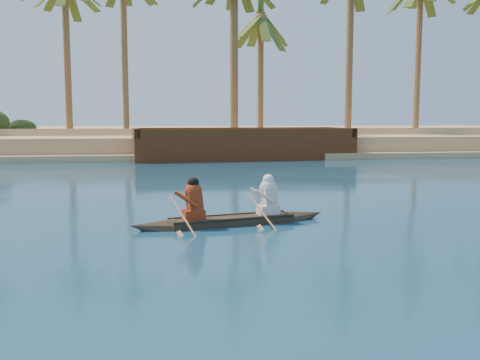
{
  "coord_description": "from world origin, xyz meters",
  "views": [
    {
      "loc": [
        2.2,
        -8.72,
        2.46
      ],
      "look_at": [
        4.01,
        4.24,
        0.94
      ],
      "focal_mm": 40.0,
      "sensor_mm": 36.0,
      "label": 1
    }
  ],
  "objects": [
    {
      "name": "sandy_embankment",
      "position": [
        0.0,
        46.89,
        0.53
      ],
      "size": [
        150.0,
        51.0,
        1.5
      ],
      "color": "tan",
      "rests_on": "ground"
    },
    {
      "name": "palm_grove",
      "position": [
        0.0,
        35.0,
        8.0
      ],
      "size": [
        110.0,
        14.0,
        16.0
      ],
      "primitive_type": null,
      "color": "#31561E",
      "rests_on": "ground"
    },
    {
      "name": "canoe",
      "position": [
        3.71,
        3.42,
        0.25
      ],
      "size": [
        4.78,
        1.67,
        1.31
      ],
      "rotation": [
        0.0,
        0.0,
        0.22
      ],
      "color": "#382B1E",
      "rests_on": "ground"
    },
    {
      "name": "ground",
      "position": [
        0.0,
        0.0,
        0.0
      ],
      "size": [
        160.0,
        160.0,
        0.0
      ],
      "primitive_type": "plane",
      "color": "#0C3050",
      "rests_on": "ground"
    },
    {
      "name": "shrub_cluster",
      "position": [
        0.0,
        31.5,
        1.2
      ],
      "size": [
        100.0,
        6.0,
        2.4
      ],
      "primitive_type": null,
      "color": "#1F3714",
      "rests_on": "ground"
    },
    {
      "name": "barge_mid",
      "position": [
        6.9,
        23.79,
        0.77
      ],
      "size": [
        13.52,
        5.53,
        2.2
      ],
      "rotation": [
        0.0,
        0.0,
        0.09
      ],
      "color": "#5B2813",
      "rests_on": "ground"
    }
  ]
}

